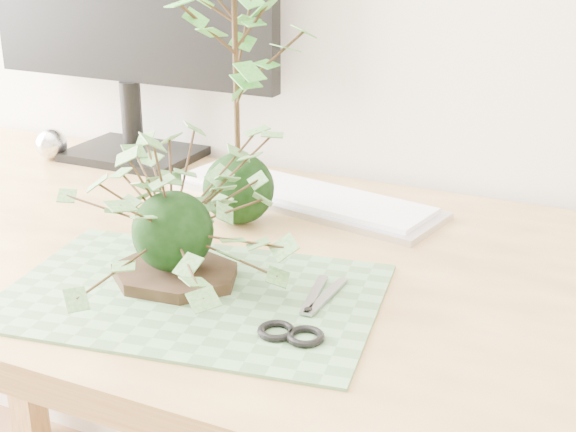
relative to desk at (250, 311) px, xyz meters
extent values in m
cube|color=tan|center=(0.00, 0.00, 0.07)|extent=(1.60, 0.70, 0.04)
cube|color=tan|center=(-0.74, 0.29, -0.30)|extent=(0.06, 0.06, 0.70)
cube|color=#4B7047|center=(0.00, -0.14, 0.09)|extent=(0.48, 0.36, 0.00)
cylinder|color=black|center=(-0.04, -0.12, 0.10)|extent=(0.18, 0.18, 0.01)
sphere|color=black|center=(-0.04, -0.12, 0.16)|extent=(0.10, 0.10, 0.10)
sphere|color=black|center=(-0.06, 0.09, 0.14)|extent=(0.10, 0.10, 0.10)
cylinder|color=#312010|center=(-0.06, 0.09, 0.29)|extent=(0.01, 0.01, 0.25)
cube|color=#B6B6BE|center=(-0.02, 0.21, 0.09)|extent=(0.47, 0.21, 0.01)
cube|color=white|center=(-0.02, 0.21, 0.10)|extent=(0.43, 0.18, 0.01)
cube|color=black|center=(-0.39, 0.29, 0.10)|extent=(0.23, 0.17, 0.02)
cylinder|color=black|center=(-0.39, 0.29, 0.17)|extent=(0.04, 0.04, 0.12)
sphere|color=white|center=(-0.52, 0.22, 0.12)|extent=(0.06, 0.06, 0.06)
cube|color=gray|center=(0.14, -0.09, 0.09)|extent=(0.03, 0.10, 0.00)
cube|color=gray|center=(0.15, -0.09, 0.09)|extent=(0.01, 0.10, 0.00)
torus|color=black|center=(0.13, -0.19, 0.10)|extent=(0.04, 0.04, 0.01)
torus|color=black|center=(0.16, -0.19, 0.10)|extent=(0.04, 0.04, 0.01)
camera|label=1|loc=(0.46, -0.86, 0.52)|focal=50.00mm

